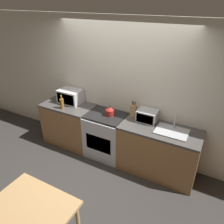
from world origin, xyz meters
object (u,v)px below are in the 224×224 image
at_px(bottle, 62,103).
at_px(toaster_oven, 147,116).
at_px(stove_range, 106,135).
at_px(dining_table, 32,212).
at_px(microwave, 70,96).
at_px(kettle, 110,111).

xyz_separation_m(bottle, toaster_oven, (1.64, 0.33, -0.01)).
xyz_separation_m(stove_range, toaster_oven, (0.75, 0.15, 0.55)).
bearing_deg(dining_table, toaster_oven, 75.50).
distance_m(stove_range, microwave, 1.09).
xyz_separation_m(microwave, dining_table, (1.09, -2.16, -0.40)).
relative_size(kettle, microwave, 0.41).
bearing_deg(kettle, bottle, -167.97).
bearing_deg(stove_range, kettle, 19.85).
height_order(microwave, dining_table, microwave).
xyz_separation_m(kettle, bottle, (-0.96, -0.20, 0.03)).
xyz_separation_m(microwave, bottle, (0.02, -0.30, -0.03)).
bearing_deg(bottle, toaster_oven, 11.44).
height_order(stove_range, toaster_oven, toaster_oven).
bearing_deg(bottle, microwave, 94.06).
height_order(stove_range, microwave, microwave).
relative_size(stove_range, kettle, 4.71).
distance_m(stove_range, dining_table, 2.06).
height_order(stove_range, kettle, kettle).
relative_size(microwave, toaster_oven, 1.36).
height_order(kettle, microwave, microwave).
bearing_deg(stove_range, dining_table, -84.96).
distance_m(bottle, toaster_oven, 1.67).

